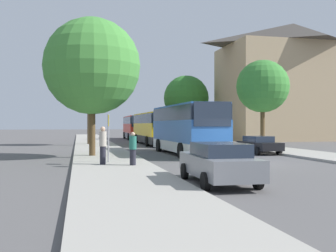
{
  "coord_description": "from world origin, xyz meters",
  "views": [
    {
      "loc": [
        -8.73,
        -19.9,
        2.16
      ],
      "look_at": [
        -0.43,
        16.17,
        2.0
      ],
      "focal_mm": 42.0,
      "sensor_mm": 36.0,
      "label": 1
    }
  ],
  "objects": [
    {
      "name": "bus_front",
      "position": [
        -1.15,
        7.2,
        1.87
      ],
      "size": [
        3.02,
        10.83,
        3.5
      ],
      "rotation": [
        0.0,
        0.0,
        0.02
      ],
      "color": "silver",
      "rests_on": "ground_plane"
    },
    {
      "name": "tree_left_far",
      "position": [
        -7.83,
        5.84,
        5.89
      ],
      "size": [
        6.21,
        6.21,
        8.86
      ],
      "color": "#513D23",
      "rests_on": "sidewalk_left"
    },
    {
      "name": "bus_stop_sign",
      "position": [
        -7.15,
        1.12,
        1.74
      ],
      "size": [
        0.08,
        0.45,
        2.56
      ],
      "color": "gray",
      "rests_on": "sidewalk_left"
    },
    {
      "name": "parked_car_left_curb",
      "position": [
        -3.77,
        -6.48,
        0.78
      ],
      "size": [
        2.13,
        4.68,
        1.49
      ],
      "rotation": [
        0.0,
        0.0,
        -0.03
      ],
      "color": "slate",
      "rests_on": "ground_plane"
    },
    {
      "name": "tree_left_near",
      "position": [
        -7.59,
        21.03,
        5.74
      ],
      "size": [
        4.2,
        4.2,
        7.72
      ],
      "color": "brown",
      "rests_on": "sidewalk_left"
    },
    {
      "name": "sidewalk_left",
      "position": [
        -7.0,
        0.0,
        0.07
      ],
      "size": [
        4.0,
        120.0,
        0.15
      ],
      "primitive_type": "cube",
      "color": "#A39E93",
      "rests_on": "ground_plane"
    },
    {
      "name": "building_right_background",
      "position": [
        20.11,
        28.7,
        7.99
      ],
      "size": [
        18.96,
        10.99,
        15.99
      ],
      "color": "tan",
      "rests_on": "ground_plane"
    },
    {
      "name": "pedestrian_waiting_near",
      "position": [
        -7.51,
        0.04,
        1.12
      ],
      "size": [
        0.36,
        0.36,
        1.9
      ],
      "rotation": [
        0.0,
        0.0,
        3.53
      ],
      "color": "#23232D",
      "rests_on": "sidewalk_left"
    },
    {
      "name": "parked_car_right_near",
      "position": [
        4.17,
        6.5,
        0.7
      ],
      "size": [
        2.08,
        4.03,
        1.3
      ],
      "rotation": [
        0.0,
        0.0,
        3.2
      ],
      "color": "black",
      "rests_on": "ground_plane"
    },
    {
      "name": "pedestrian_waiting_far",
      "position": [
        -6.1,
        -0.72,
        0.97
      ],
      "size": [
        0.36,
        0.36,
        1.63
      ],
      "rotation": [
        0.0,
        0.0,
        6.15
      ],
      "color": "#23232D",
      "rests_on": "sidewalk_left"
    },
    {
      "name": "bus_middle",
      "position": [
        -0.94,
        21.25,
        1.78
      ],
      "size": [
        2.77,
        12.14,
        3.34
      ],
      "rotation": [
        0.0,
        0.0,
        -0.0
      ],
      "color": "#2D2D2D",
      "rests_on": "ground_plane"
    },
    {
      "name": "ground_plane",
      "position": [
        0.0,
        0.0,
        0.0
      ],
      "size": [
        300.0,
        300.0,
        0.0
      ],
      "primitive_type": "plane",
      "color": "#565454",
      "rests_on": "ground"
    },
    {
      "name": "tree_right_near",
      "position": [
        6.76,
        35.52,
        6.0
      ],
      "size": [
        6.6,
        6.6,
        9.16
      ],
      "color": "#513D23",
      "rests_on": "sidewalk_right"
    },
    {
      "name": "bus_rear",
      "position": [
        -0.74,
        35.77,
        1.77
      ],
      "size": [
        3.07,
        12.13,
        3.3
      ],
      "rotation": [
        0.0,
        0.0,
        -0.03
      ],
      "color": "gray",
      "rests_on": "ground_plane"
    },
    {
      "name": "tree_right_mid",
      "position": [
        7.58,
        12.79,
        5.58
      ],
      "size": [
        4.75,
        4.75,
        7.83
      ],
      "color": "#513D23",
      "rests_on": "sidewalk_right"
    }
  ]
}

